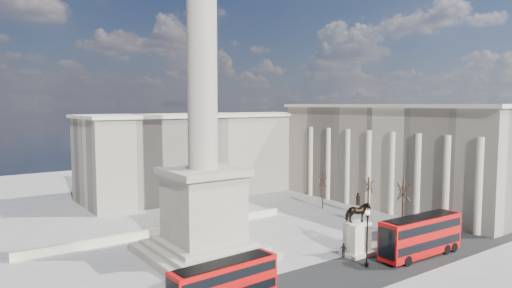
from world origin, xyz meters
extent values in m
plane|color=#A3A09A|center=(0.00, 0.00, 0.00)|extent=(180.00, 180.00, 0.00)
cube|color=#272727|center=(5.00, -10.00, 0.00)|extent=(120.00, 9.00, 0.01)
cube|color=#AFA792|center=(0.00, 5.00, 0.50)|extent=(14.00, 14.00, 1.00)
cube|color=#AFA792|center=(0.00, 5.00, 1.25)|extent=(12.00, 12.00, 0.50)
cube|color=#AFA792|center=(0.00, 5.00, 1.75)|extent=(10.00, 10.00, 0.50)
cube|color=#AFA792|center=(0.00, 5.00, 6.00)|extent=(8.00, 8.00, 8.00)
cube|color=#AFA792|center=(0.00, 5.00, 10.40)|extent=(9.00, 9.00, 0.80)
cylinder|color=#B3A894|center=(0.00, 5.00, 27.80)|extent=(3.60, 3.60, 34.00)
cube|color=beige|center=(0.00, 16.00, 0.55)|extent=(40.00, 0.60, 1.10)
cube|color=beige|center=(45.00, 10.00, 9.00)|extent=(18.00, 45.00, 18.00)
cube|color=beige|center=(45.00, 10.00, 18.30)|extent=(19.00, 46.00, 0.60)
cube|color=beige|center=(20.00, 40.00, 8.00)|extent=(50.00, 16.00, 16.00)
cube|color=beige|center=(20.00, 40.00, 16.30)|extent=(51.00, 17.00, 0.60)
cube|color=red|center=(-5.66, -9.03, 2.30)|extent=(10.75, 3.00, 3.91)
cube|color=black|center=(-5.66, -9.03, 3.33)|extent=(10.33, 3.03, 0.87)
cube|color=black|center=(-5.66, -9.03, 4.28)|extent=(9.67, 2.70, 0.06)
cube|color=red|center=(21.21, -10.97, 2.66)|extent=(12.42, 3.19, 4.54)
cube|color=black|center=(21.21, -10.97, 1.85)|extent=(11.93, 3.24, 1.01)
cube|color=black|center=(21.21, -10.97, 3.87)|extent=(11.93, 3.24, 1.01)
cube|color=black|center=(21.21, -10.97, 4.97)|extent=(11.18, 2.87, 0.07)
cylinder|color=black|center=(17.14, -10.84, 0.62)|extent=(1.33, 2.96, 1.23)
cylinder|color=black|center=(24.66, -11.08, 0.62)|extent=(1.33, 2.96, 1.23)
cylinder|color=black|center=(26.14, -11.13, 0.62)|extent=(1.33, 2.96, 1.23)
cylinder|color=black|center=(13.06, -9.57, 0.25)|extent=(0.45, 0.45, 0.51)
cylinder|color=black|center=(13.06, -9.57, 3.04)|extent=(0.16, 0.16, 6.08)
cylinder|color=black|center=(13.06, -9.57, 5.98)|extent=(0.30, 0.30, 0.30)
sphere|color=silver|center=(13.06, -9.57, 6.34)|extent=(0.57, 0.57, 0.57)
cube|color=beige|center=(15.34, -6.07, 0.23)|extent=(3.71, 2.78, 0.46)
cube|color=beige|center=(15.34, -6.07, 2.04)|extent=(2.97, 2.04, 4.08)
imported|color=black|center=(15.34, -6.07, 5.33)|extent=(3.26, 2.41, 2.50)
cylinder|color=black|center=(15.34, -6.07, 6.88)|extent=(0.46, 0.46, 1.11)
sphere|color=black|center=(15.34, -6.07, 7.63)|extent=(0.33, 0.33, 0.33)
cylinder|color=#332319|center=(25.52, -5.14, 4.24)|extent=(0.34, 0.34, 8.47)
cylinder|color=#332319|center=(30.57, 5.26, 3.40)|extent=(0.31, 0.31, 6.79)
cylinder|color=#332319|center=(29.38, 14.57, 3.15)|extent=(0.27, 0.27, 6.29)
imported|color=black|center=(16.29, -3.83, 0.91)|extent=(0.74, 0.57, 1.82)
imported|color=black|center=(20.37, -3.37, 0.79)|extent=(0.88, 0.76, 1.57)
imported|color=black|center=(13.44, -5.65, 0.87)|extent=(0.61, 1.08, 1.75)
camera|label=1|loc=(-26.76, -43.42, 18.61)|focal=32.00mm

